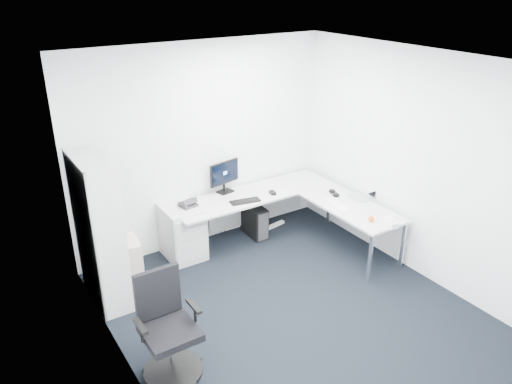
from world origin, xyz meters
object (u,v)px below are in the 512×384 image
l_desk (267,225)px  bookshelf (99,231)px  monitor (225,177)px  laptop (359,191)px  task_chair (170,330)px

l_desk → bookshelf: bookshelf is taller
bookshelf → monitor: 1.94m
bookshelf → monitor: bearing=15.6°
laptop → task_chair: bearing=-155.4°
bookshelf → task_chair: bearing=-85.0°
laptop → bookshelf: bearing=177.8°
task_chair → monitor: (1.73, 2.04, 0.40)m
bookshelf → task_chair: bookshelf is taller
l_desk → bookshelf: 2.24m
monitor → laptop: (1.41, -1.13, -0.12)m
bookshelf → task_chair: size_ratio=1.68×
bookshelf → l_desk: bearing=-1.3°
bookshelf → laptop: bearing=-10.5°
task_chair → laptop: (3.14, 0.92, 0.28)m
monitor → task_chair: bearing=-141.6°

